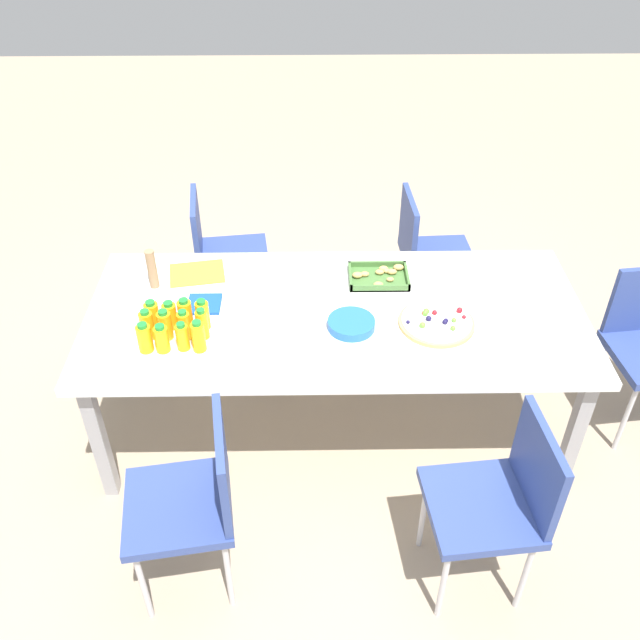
{
  "coord_description": "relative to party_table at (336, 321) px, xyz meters",
  "views": [
    {
      "loc": [
        -0.11,
        -2.46,
        2.61
      ],
      "look_at": [
        -0.07,
        -0.09,
        0.74
      ],
      "focal_mm": 38.65,
      "sensor_mm": 36.0,
      "label": 1
    }
  ],
  "objects": [
    {
      "name": "ground_plane",
      "position": [
        0.0,
        0.0,
        -0.66
      ],
      "size": [
        12.0,
        12.0,
        0.0
      ],
      "primitive_type": "plane",
      "color": "tan"
    },
    {
      "name": "party_table",
      "position": [
        0.0,
        0.0,
        0.0
      ],
      "size": [
        2.24,
        0.99,
        0.72
      ],
      "color": "silver",
      "rests_on": "ground_plane"
    },
    {
      "name": "chair_near_right",
      "position": [
        0.59,
        -0.86,
        -0.16
      ],
      "size": [
        0.44,
        0.44,
        0.83
      ],
      "rotation": [
        0.0,
        0.0,
        1.67
      ],
      "color": "#33478C",
      "rests_on": "ground_plane"
    },
    {
      "name": "chair_near_left",
      "position": [
        -0.55,
        -0.84,
        -0.16
      ],
      "size": [
        0.46,
        0.46,
        0.83
      ],
      "rotation": [
        0.0,
        0.0,
        1.72
      ],
      "color": "#33478C",
      "rests_on": "ground_plane"
    },
    {
      "name": "chair_far_left",
      "position": [
        -0.63,
        0.87,
        -0.16
      ],
      "size": [
        0.45,
        0.45,
        0.83
      ],
      "rotation": [
        0.0,
        0.0,
        -1.45
      ],
      "color": "#33478C",
      "rests_on": "ground_plane"
    },
    {
      "name": "chair_far_right",
      "position": [
        0.55,
        0.85,
        -0.16
      ],
      "size": [
        0.42,
        0.42,
        0.83
      ],
      "rotation": [
        0.0,
        0.0,
        -1.52
      ],
      "color": "#33478C",
      "rests_on": "ground_plane"
    },
    {
      "name": "juice_bottle_0",
      "position": [
        -0.8,
        -0.26,
        0.12
      ],
      "size": [
        0.06,
        0.06,
        0.14
      ],
      "color": "#FAAC14",
      "rests_on": "party_table"
    },
    {
      "name": "juice_bottle_1",
      "position": [
        -0.73,
        -0.26,
        0.12
      ],
      "size": [
        0.06,
        0.06,
        0.13
      ],
      "color": "#F9AD14",
      "rests_on": "party_table"
    },
    {
      "name": "juice_bottle_2",
      "position": [
        -0.65,
        -0.25,
        0.12
      ],
      "size": [
        0.05,
        0.05,
        0.13
      ],
      "color": "#F9AC14",
      "rests_on": "party_table"
    },
    {
      "name": "juice_bottle_3",
      "position": [
        -0.58,
        -0.25,
        0.13
      ],
      "size": [
        0.06,
        0.06,
        0.15
      ],
      "color": "#FAAF14",
      "rests_on": "party_table"
    },
    {
      "name": "juice_bottle_4",
      "position": [
        -0.81,
        -0.17,
        0.12
      ],
      "size": [
        0.06,
        0.06,
        0.14
      ],
      "color": "#FAAF14",
      "rests_on": "party_table"
    },
    {
      "name": "juice_bottle_5",
      "position": [
        -0.73,
        -0.17,
        0.12
      ],
      "size": [
        0.06,
        0.06,
        0.14
      ],
      "color": "#FAAC14",
      "rests_on": "party_table"
    },
    {
      "name": "juice_bottle_6",
      "position": [
        -0.65,
        -0.18,
        0.12
      ],
      "size": [
        0.05,
        0.05,
        0.14
      ],
      "color": "#FAAE14",
      "rests_on": "party_table"
    },
    {
      "name": "juice_bottle_7",
      "position": [
        -0.57,
        -0.17,
        0.13
      ],
      "size": [
        0.05,
        0.05,
        0.15
      ],
      "color": "#F9AC14",
      "rests_on": "party_table"
    },
    {
      "name": "juice_bottle_8",
      "position": [
        -0.8,
        -0.1,
        0.12
      ],
      "size": [
        0.06,
        0.06,
        0.14
      ],
      "color": "#FAAD14",
      "rests_on": "party_table"
    },
    {
      "name": "juice_bottle_9",
      "position": [
        -0.72,
        -0.1,
        0.12
      ],
      "size": [
        0.06,
        0.06,
        0.13
      ],
      "color": "#FAAE14",
      "rests_on": "party_table"
    },
    {
      "name": "juice_bottle_10",
      "position": [
        -0.65,
        -0.1,
        0.13
      ],
      "size": [
        0.06,
        0.06,
        0.15
      ],
      "color": "#F9AC14",
      "rests_on": "party_table"
    },
    {
      "name": "juice_bottle_11",
      "position": [
        -0.58,
        -0.1,
        0.12
      ],
      "size": [
        0.06,
        0.06,
        0.14
      ],
      "color": "#F9AE14",
      "rests_on": "party_table"
    },
    {
      "name": "fruit_pizza",
      "position": [
        0.44,
        -0.1,
        0.07
      ],
      "size": [
        0.33,
        0.33,
        0.05
      ],
      "color": "tan",
      "rests_on": "party_table"
    },
    {
      "name": "snack_tray",
      "position": [
        0.22,
        0.25,
        0.07
      ],
      "size": [
        0.28,
        0.21,
        0.04
      ],
      "color": "#477238",
      "rests_on": "party_table"
    },
    {
      "name": "plate_stack",
      "position": [
        0.06,
        -0.12,
        0.08
      ],
      "size": [
        0.21,
        0.21,
        0.04
      ],
      "color": "blue",
      "rests_on": "party_table"
    },
    {
      "name": "napkin_stack",
      "position": [
        -0.6,
        0.05,
        0.06
      ],
      "size": [
        0.15,
        0.15,
        0.01
      ],
      "primitive_type": "cube",
      "color": "#194CA5",
      "rests_on": "party_table"
    },
    {
      "name": "cardboard_tube",
      "position": [
        -0.85,
        0.21,
        0.15
      ],
      "size": [
        0.04,
        0.04,
        0.2
      ],
      "primitive_type": "cylinder",
      "color": "#9E7A56",
      "rests_on": "party_table"
    },
    {
      "name": "paper_folder",
      "position": [
        -0.66,
        0.31,
        0.06
      ],
      "size": [
        0.29,
        0.24,
        0.01
      ],
      "primitive_type": "cube",
      "rotation": [
        0.0,
        0.0,
        0.17
      ],
      "color": "yellow",
      "rests_on": "party_table"
    }
  ]
}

